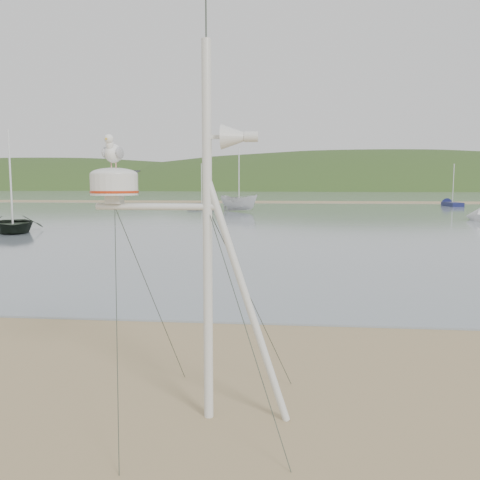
# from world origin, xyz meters

# --- Properties ---
(ground) EXTENTS (560.00, 560.00, 0.00)m
(ground) POSITION_xyz_m (0.00, 0.00, 0.00)
(ground) COLOR #917A53
(ground) RESTS_ON ground
(water) EXTENTS (560.00, 256.00, 0.04)m
(water) POSITION_xyz_m (0.00, 132.00, 0.02)
(water) COLOR slate
(water) RESTS_ON ground
(sandbar) EXTENTS (560.00, 7.00, 0.07)m
(sandbar) POSITION_xyz_m (0.00, 70.00, 0.07)
(sandbar) COLOR #917A53
(sandbar) RESTS_ON water
(hill_ridge) EXTENTS (620.00, 180.00, 80.00)m
(hill_ridge) POSITION_xyz_m (18.52, 235.00, -19.70)
(hill_ridge) COLOR #263D19
(hill_ridge) RESTS_ON ground
(far_cottages) EXTENTS (294.40, 6.30, 8.00)m
(far_cottages) POSITION_xyz_m (3.00, 196.00, 4.00)
(far_cottages) COLOR silver
(far_cottages) RESTS_ON ground
(mast_rig) EXTENTS (2.40, 2.56, 5.42)m
(mast_rig) POSITION_xyz_m (1.72, -0.16, 1.31)
(mast_rig) COLOR silver
(mast_rig) RESTS_ON ground
(boat_dark) EXTENTS (3.37, 2.45, 4.64)m
(boat_dark) POSITION_xyz_m (-13.05, 21.50, 2.36)
(boat_dark) COLOR black
(boat_dark) RESTS_ON water
(boat_white) EXTENTS (2.35, 2.34, 4.47)m
(boat_white) POSITION_xyz_m (-2.38, 44.36, 2.27)
(boat_white) COLOR silver
(boat_white) RESTS_ON water
(sailboat_blue_far) EXTENTS (1.57, 5.61, 5.58)m
(sailboat_blue_far) POSITION_xyz_m (22.38, 59.71, 0.30)
(sailboat_blue_far) COLOR #141847
(sailboat_blue_far) RESTS_ON ground
(sailboat_dark_mid) EXTENTS (3.21, 5.60, 5.50)m
(sailboat_dark_mid) POSITION_xyz_m (-7.14, 53.75, 0.30)
(sailboat_dark_mid) COLOR black
(sailboat_dark_mid) RESTS_ON ground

